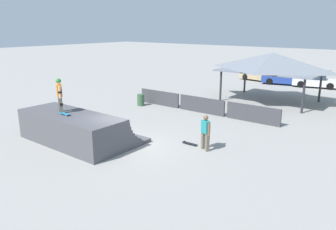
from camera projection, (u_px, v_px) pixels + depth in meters
ground_plane at (125, 147)px, 15.86m from camera, size 160.00×160.00×0.00m
quarter_pipe_ramp at (76, 129)px, 16.41m from camera, size 5.95×3.69×1.51m
skater_on_deck at (59, 93)px, 16.06m from camera, size 0.71×0.49×1.71m
skateboard_on_deck at (65, 114)px, 15.84m from camera, size 0.81×0.24×0.09m
bystander_walking at (206, 131)px, 15.27m from camera, size 0.66×0.41×1.70m
skateboard_on_ground at (189, 143)px, 16.20m from camera, size 0.81×0.21×0.09m
barrier_fence at (202, 105)px, 22.05m from camera, size 10.80×0.12×1.05m
pavilion_shelter at (272, 62)px, 24.76m from camera, size 7.32×5.08×3.76m
trash_bin at (141, 100)px, 24.05m from camera, size 0.52×0.52×0.85m
parked_car_tan at (259, 75)px, 35.08m from camera, size 4.29×2.41×1.27m
parked_car_blue at (284, 78)px, 32.82m from camera, size 4.56×2.56×1.27m
parked_car_white at (316, 81)px, 31.24m from camera, size 4.38×2.51×1.27m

